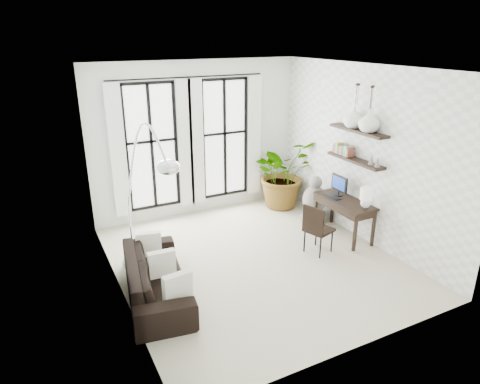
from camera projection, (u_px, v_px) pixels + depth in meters
floor at (255, 260)px, 7.39m from camera, size 5.00×5.00×0.00m
ceiling at (257, 68)px, 6.27m from camera, size 5.00×5.00×0.00m
wall_left at (113, 195)px, 5.87m from camera, size 0.00×5.00×5.00m
wall_right at (364, 155)px, 7.78m from camera, size 0.00×5.00×5.00m
wall_back at (198, 139)px, 8.92m from camera, size 4.50×0.00×4.50m
windows at (190, 143)px, 8.78m from camera, size 3.26×0.13×2.65m
wall_shelves at (355, 148)px, 7.76m from camera, size 0.25×1.30×0.60m
sofa at (156, 277)px, 6.31m from camera, size 1.16×2.22×0.62m
throw_pillows at (162, 264)px, 6.28m from camera, size 0.40×1.52×0.40m
plant at (283, 173)px, 9.46m from camera, size 1.57×1.41×1.54m
desk at (346, 203)px, 7.97m from camera, size 0.54×1.26×1.14m
desk_chair at (316, 227)px, 7.44m from camera, size 0.54×0.54×0.91m
arc_lamp at (145, 161)px, 6.23m from camera, size 0.76×1.33×2.51m
buddha at (314, 202)px, 8.81m from camera, size 0.54×0.54×0.98m
vase_a at (369, 121)px, 7.33m from camera, size 0.37×0.37×0.38m
vase_b at (354, 117)px, 7.66m from camera, size 0.37×0.37×0.38m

